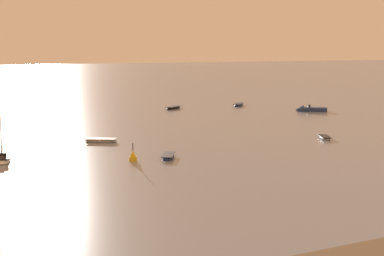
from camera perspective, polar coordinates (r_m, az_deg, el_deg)
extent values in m
ellipsoid|color=gray|center=(75.85, -9.60, -1.35)|extent=(4.65, 3.72, 0.71)
cube|color=silver|center=(75.80, -9.61, -1.13)|extent=(4.33, 3.50, 0.10)
cube|color=silver|center=(75.82, -9.61, -1.21)|extent=(0.98, 1.33, 0.07)
cube|color=navy|center=(113.70, 12.71, 1.87)|extent=(5.74, 4.73, 1.06)
cone|color=navy|center=(113.43, 11.30, 1.90)|extent=(2.54, 2.68, 2.12)
cube|color=#33383F|center=(113.65, 12.69, 2.07)|extent=(5.86, 4.83, 0.12)
cube|color=#33383F|center=(113.53, 12.31, 2.29)|extent=(0.77, 0.85, 0.59)
cube|color=black|center=(114.00, 14.03, 1.92)|extent=(0.50, 0.53, 0.75)
ellipsoid|color=gray|center=(79.66, 13.88, -1.04)|extent=(2.62, 3.78, 0.57)
cube|color=black|center=(79.62, 13.89, -0.87)|extent=(2.47, 3.51, 0.08)
cube|color=black|center=(79.64, 13.89, -0.93)|extent=(1.10, 0.67, 0.06)
ellipsoid|color=white|center=(66.35, -19.44, -3.10)|extent=(2.37, 5.95, 1.00)
cube|color=black|center=(66.28, -19.46, -2.76)|extent=(2.11, 5.07, 0.10)
cube|color=black|center=(65.94, -19.47, -2.57)|extent=(1.13, 1.49, 0.36)
cylinder|color=#B7BABF|center=(65.29, -19.58, -0.39)|extent=(0.10, 0.10, 5.50)
cylinder|color=beige|center=(66.87, -19.49, -2.10)|extent=(0.52, 3.19, 0.20)
ellipsoid|color=black|center=(115.68, -1.99, 2.13)|extent=(4.77, 3.92, 0.74)
cube|color=#33383F|center=(115.65, -1.99, 2.29)|extent=(4.44, 3.69, 0.10)
cube|color=#33383F|center=(115.66, -1.99, 2.23)|extent=(1.04, 1.36, 0.07)
ellipsoid|color=navy|center=(64.15, -2.54, -3.06)|extent=(3.09, 4.08, 0.62)
cube|color=#33383F|center=(64.10, -2.54, -2.83)|extent=(2.91, 3.79, 0.08)
cube|color=#33383F|center=(64.12, -2.54, -2.91)|extent=(1.18, 0.81, 0.06)
ellipsoid|color=navy|center=(122.07, 4.97, 2.44)|extent=(4.47, 4.53, 0.75)
cube|color=#33383F|center=(122.04, 4.97, 2.59)|extent=(4.18, 4.23, 0.10)
cube|color=#33383F|center=(122.05, 4.97, 2.54)|extent=(1.25, 1.23, 0.07)
cylinder|color=gold|center=(62.63, -6.26, -3.35)|extent=(0.90, 0.90, 0.70)
cone|color=gold|center=(62.49, -6.27, -2.72)|extent=(0.72, 0.72, 0.70)
cylinder|color=black|center=(62.34, -6.28, -2.00)|extent=(0.10, 0.10, 0.90)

